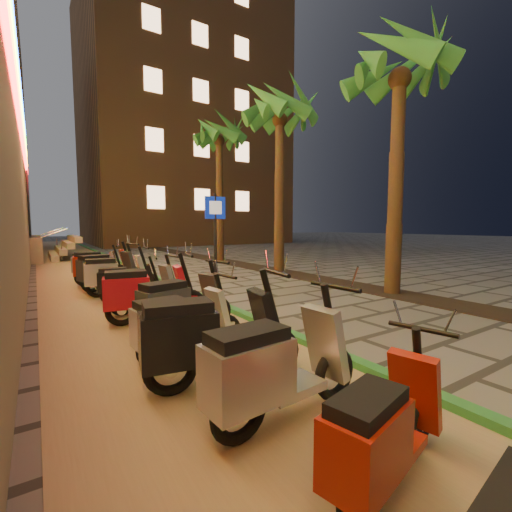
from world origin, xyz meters
TOP-DOWN VIEW (x-y plane):
  - ground at (0.00, 0.00)m, footprint 120.00×120.00m
  - parking_strip at (-2.60, 10.00)m, footprint 3.40×60.00m
  - green_curb at (-0.90, 10.00)m, footprint 0.18×60.00m
  - planting_strip at (3.60, 5.00)m, footprint 1.20×40.00m
  - apartment_block at (9.00, 32.00)m, footprint 18.00×16.06m
  - palm_b at (3.60, 2.00)m, footprint 2.97×3.02m
  - palm_c at (3.60, 7.00)m, footprint 2.97×3.02m
  - palm_d at (3.60, 12.00)m, footprint 2.97×3.02m
  - pedestrian_sign at (-0.30, 4.56)m, footprint 0.58×0.10m
  - scooter_2 at (-2.43, -2.21)m, footprint 1.47×0.69m
  - scooter_3 at (-2.57, -1.19)m, footprint 1.76×0.62m
  - scooter_4 at (-2.77, -0.20)m, footprint 1.86×0.79m
  - scooter_5 at (-2.74, 0.70)m, footprint 1.60×0.59m
  - scooter_6 at (-2.41, 1.58)m, footprint 1.73×0.83m
  - scooter_7 at (-2.67, 2.71)m, footprint 1.84×0.78m
  - scooter_8 at (-2.54, 3.56)m, footprint 1.68×0.66m
  - scooter_9 at (-2.59, 4.63)m, footprint 1.53×0.73m
  - scooter_10 at (-2.67, 5.59)m, footprint 1.79×0.63m
  - scooter_11 at (-2.71, 6.50)m, footprint 1.83×0.96m
  - scooter_12 at (-2.73, 7.46)m, footprint 1.87×0.69m
  - scooter_13 at (-2.74, 8.52)m, footprint 1.64×0.86m

SIDE VIEW (x-z plane):
  - ground at x=0.00m, z-range 0.00..0.00m
  - parking_strip at x=-2.60m, z-range 0.00..0.01m
  - planting_strip at x=3.60m, z-range 0.00..0.02m
  - green_curb at x=-0.90m, z-range 0.00..0.10m
  - scooter_2 at x=-2.43m, z-range -0.07..0.97m
  - scooter_9 at x=-2.59m, z-range -0.07..1.01m
  - scooter_5 at x=-2.74m, z-range -0.07..1.05m
  - scooter_13 at x=-2.74m, z-range -0.08..1.09m
  - scooter_8 at x=-2.54m, z-range -0.08..1.10m
  - scooter_6 at x=-2.41m, z-range -0.08..1.14m
  - scooter_3 at x=-2.57m, z-range -0.08..1.16m
  - scooter_10 at x=-2.67m, z-range -0.08..1.18m
  - scooter_7 at x=-2.67m, z-range -0.08..1.20m
  - scooter_11 at x=-2.71m, z-range -0.09..1.22m
  - scooter_4 at x=-2.77m, z-range -0.09..1.22m
  - scooter_12 at x=-2.73m, z-range -0.09..1.22m
  - pedestrian_sign at x=-0.30m, z-range 0.39..3.00m
  - palm_b at x=3.60m, z-range 2.18..8.84m
  - palm_c at x=3.60m, z-range 2.27..9.18m
  - palm_d at x=3.60m, z-range 2.36..9.53m
  - apartment_block at x=9.00m, z-range 0.00..25.00m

